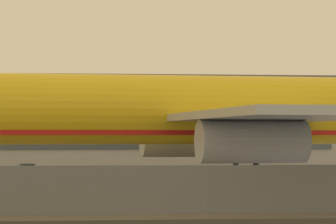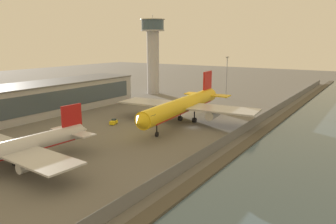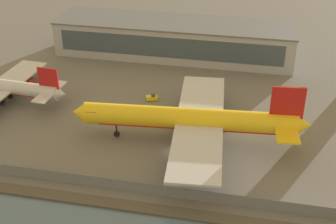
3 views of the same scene
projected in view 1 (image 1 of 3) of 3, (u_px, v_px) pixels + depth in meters
ground_plane at (171, 199)px, 66.67m from camera, size 500.00×500.00×0.00m
shoreline_seawall at (223, 222)px, 46.32m from camera, size 320.00×3.00×0.50m
perimeter_fence at (208, 192)px, 50.81m from camera, size 280.00×0.10×2.79m
cargo_jet_yellow at (211, 113)px, 72.70m from camera, size 56.43×48.92×15.79m
baggage_tug at (23, 175)px, 89.29m from camera, size 3.52×2.45×1.80m
terminal_building at (29, 124)px, 123.07m from camera, size 79.27×19.43×11.63m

